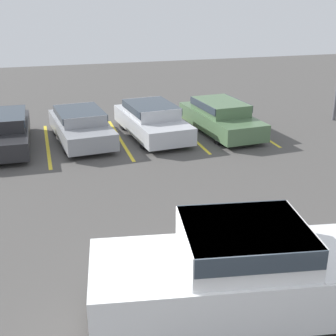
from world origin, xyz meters
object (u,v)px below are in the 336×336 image
at_px(pickup_truck, 260,271).
at_px(parked_sedan_d, 221,116).
at_px(parked_sedan_a, 3,130).
at_px(parked_sedan_c, 152,119).
at_px(parked_sedan_b, 81,125).

bearing_deg(pickup_truck, parked_sedan_d, 80.19).
height_order(parked_sedan_a, parked_sedan_c, parked_sedan_c).
xyz_separation_m(parked_sedan_a, parked_sedan_c, (5.50, -0.11, 0.02)).
bearing_deg(parked_sedan_a, parked_sedan_c, 89.27).
relative_size(parked_sedan_a, parked_sedan_c, 0.99).
relative_size(pickup_truck, parked_sedan_b, 1.33).
bearing_deg(pickup_truck, parked_sedan_b, 108.52).
height_order(parked_sedan_c, parked_sedan_d, parked_sedan_c).
xyz_separation_m(parked_sedan_c, parked_sedan_d, (2.76, -0.27, -0.01)).
distance_m(pickup_truck, parked_sedan_a, 12.04).
xyz_separation_m(parked_sedan_a, parked_sedan_b, (2.77, -0.04, -0.02)).
height_order(parked_sedan_b, parked_sedan_d, parked_sedan_d).
relative_size(parked_sedan_a, parked_sedan_d, 0.99).
distance_m(pickup_truck, parked_sedan_d, 11.28).
relative_size(parked_sedan_b, parked_sedan_d, 0.96).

